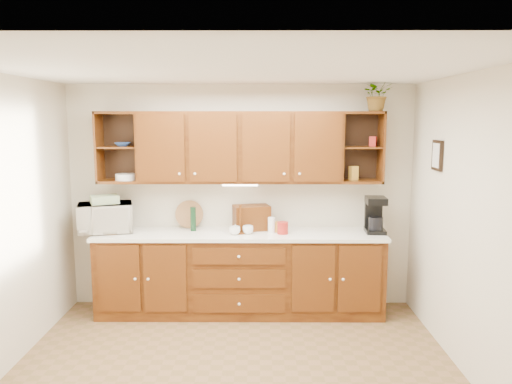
{
  "coord_description": "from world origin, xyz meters",
  "views": [
    {
      "loc": [
        0.21,
        -4.04,
        2.22
      ],
      "look_at": [
        0.18,
        1.15,
        1.45
      ],
      "focal_mm": 35.0,
      "sensor_mm": 36.0,
      "label": 1
    }
  ],
  "objects_px": {
    "coffee_maker": "(375,215)",
    "potted_plant": "(377,94)",
    "bread_box": "(251,218)",
    "microwave": "(105,218)"
  },
  "relations": [
    {
      "from": "coffee_maker",
      "to": "potted_plant",
      "type": "distance_m",
      "value": 1.35
    },
    {
      "from": "microwave",
      "to": "bread_box",
      "type": "bearing_deg",
      "value": -11.42
    },
    {
      "from": "bread_box",
      "to": "potted_plant",
      "type": "relative_size",
      "value": 1.08
    },
    {
      "from": "coffee_maker",
      "to": "potted_plant",
      "type": "xyz_separation_m",
      "value": [
        -0.01,
        0.07,
        1.34
      ]
    },
    {
      "from": "potted_plant",
      "to": "coffee_maker",
      "type": "bearing_deg",
      "value": -85.62
    },
    {
      "from": "bread_box",
      "to": "potted_plant",
      "type": "height_order",
      "value": "potted_plant"
    },
    {
      "from": "microwave",
      "to": "potted_plant",
      "type": "relative_size",
      "value": 1.57
    },
    {
      "from": "microwave",
      "to": "bread_box",
      "type": "xyz_separation_m",
      "value": [
        1.65,
        0.12,
        -0.02
      ]
    },
    {
      "from": "microwave",
      "to": "bread_box",
      "type": "relative_size",
      "value": 1.46
    },
    {
      "from": "bread_box",
      "to": "potted_plant",
      "type": "distance_m",
      "value": 1.97
    }
  ]
}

